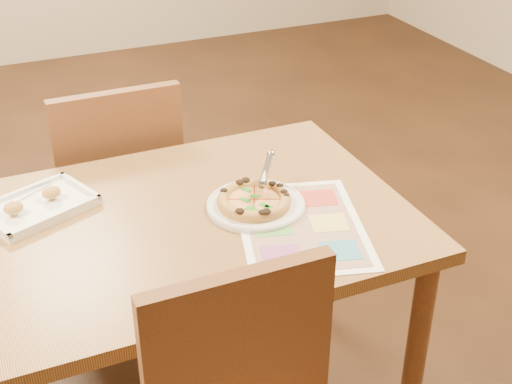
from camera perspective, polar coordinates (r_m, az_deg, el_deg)
name	(u,v)px	position (r m, az deg, el deg)	size (l,w,h in m)	color
dining_table	(168,249)	(1.95, -7.03, -4.52)	(1.30, 0.85, 0.72)	olive
chair_far	(117,173)	(2.49, -11.05, 1.50)	(0.42, 0.42, 0.47)	brown
plate	(256,205)	(1.95, 0.00, -1.08)	(0.27, 0.27, 0.01)	silver
pizza	(254,200)	(1.94, -0.16, -0.68)	(0.20, 0.20, 0.03)	#C38B42
pizza_cutter	(265,173)	(1.96, 0.76, 1.51)	(0.09, 0.12, 0.08)	silver
appetizer_tray	(38,207)	(2.03, -17.06, -1.13)	(0.33, 0.29, 0.05)	white
menu	(301,225)	(1.88, 3.62, -2.69)	(0.32, 0.45, 0.01)	white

